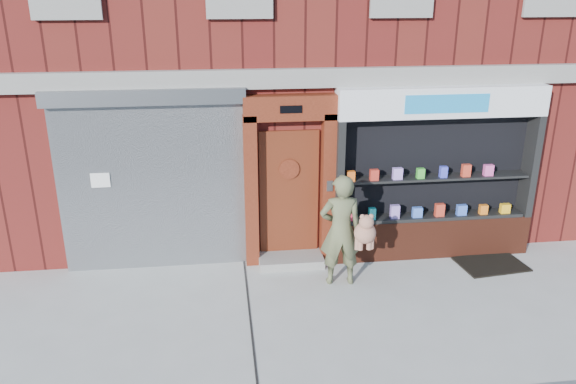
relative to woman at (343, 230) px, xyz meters
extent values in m
plane|color=#9E9E99|center=(0.02, -0.97, -0.92)|extent=(80.00, 80.00, 0.00)
cube|color=#561613|center=(0.02, 5.03, 3.08)|extent=(12.00, 8.00, 8.00)
cube|color=gray|center=(0.02, 0.95, 2.23)|extent=(12.00, 0.16, 0.30)
cube|color=gray|center=(-2.98, 0.97, 0.48)|extent=(3.00, 0.10, 2.80)
cube|color=slate|center=(-2.98, 0.91, 2.00)|extent=(3.10, 0.30, 0.24)
cube|color=white|center=(-3.78, 0.91, 0.68)|extent=(0.30, 0.01, 0.24)
cube|color=#49180C|center=(-1.38, 0.89, 0.38)|extent=(0.22, 0.28, 2.60)
cube|color=#49180C|center=(-0.08, 0.89, 0.38)|extent=(0.22, 0.28, 2.60)
cube|color=#49180C|center=(-0.73, 0.89, 1.78)|extent=(1.50, 0.28, 0.40)
cube|color=black|center=(-0.73, 0.74, 1.78)|extent=(0.35, 0.01, 0.12)
cube|color=#572010|center=(-0.73, 1.00, 0.28)|extent=(1.00, 0.06, 2.20)
cylinder|color=black|center=(-0.73, 0.96, 0.73)|extent=(0.28, 0.02, 0.28)
cylinder|color=#49180C|center=(-0.73, 0.95, 0.73)|extent=(0.34, 0.02, 0.34)
cube|color=gray|center=(-0.73, 0.73, -0.84)|extent=(1.10, 0.55, 0.15)
cube|color=slate|center=(-0.08, 0.74, 0.48)|extent=(0.10, 0.02, 0.18)
cube|color=#542114|center=(1.77, 0.83, -0.57)|extent=(3.50, 0.40, 0.70)
cube|color=black|center=(0.08, 0.83, 0.68)|extent=(0.12, 0.40, 1.80)
cube|color=black|center=(3.46, 0.83, 0.68)|extent=(0.12, 0.40, 1.80)
cube|color=black|center=(1.77, 1.02, 0.68)|extent=(3.30, 0.03, 1.80)
cube|color=black|center=(1.77, 0.83, -0.19)|extent=(3.20, 0.36, 0.06)
cube|color=black|center=(1.77, 0.83, 0.53)|extent=(3.20, 0.36, 0.04)
cube|color=white|center=(1.77, 0.83, 1.83)|extent=(3.50, 0.40, 0.50)
cube|color=#1982C2|center=(1.77, 0.63, 1.83)|extent=(1.40, 0.01, 0.30)
cube|color=#E02745|center=(0.27, 0.75, -0.07)|extent=(0.13, 0.09, 0.18)
cube|color=#24B4B7|center=(0.67, 0.75, -0.06)|extent=(0.11, 0.09, 0.20)
cube|color=#9A77D7|center=(1.07, 0.75, -0.04)|extent=(0.15, 0.09, 0.24)
cube|color=#426EE0|center=(1.47, 0.75, -0.07)|extent=(0.17, 0.09, 0.18)
cube|color=red|center=(1.87, 0.75, -0.05)|extent=(0.16, 0.09, 0.23)
cube|color=#3F67D9|center=(2.27, 0.75, -0.07)|extent=(0.17, 0.09, 0.19)
cube|color=orange|center=(2.67, 0.75, -0.08)|extent=(0.14, 0.09, 0.17)
cube|color=yellow|center=(3.07, 0.75, -0.08)|extent=(0.17, 0.09, 0.17)
cube|color=orange|center=(0.27, 0.75, 0.64)|extent=(0.14, 0.09, 0.17)
cube|color=red|center=(0.67, 0.75, 0.64)|extent=(0.14, 0.09, 0.18)
cube|color=#B68BFB|center=(1.07, 0.75, 0.65)|extent=(0.16, 0.09, 0.19)
cube|color=green|center=(1.47, 0.75, 0.64)|extent=(0.13, 0.09, 0.17)
cube|color=#4148DD|center=(1.87, 0.75, 0.65)|extent=(0.12, 0.09, 0.19)
cube|color=red|center=(2.27, 0.75, 0.66)|extent=(0.14, 0.09, 0.21)
cube|color=#F150A9|center=(2.67, 0.75, 0.65)|extent=(0.16, 0.09, 0.19)
imported|color=#565B3C|center=(-0.03, 0.02, -0.01)|extent=(0.69, 0.47, 1.83)
sphere|color=#9D634E|center=(0.31, -0.18, 0.02)|extent=(0.34, 0.34, 0.34)
sphere|color=#9D634E|center=(0.31, -0.23, 0.22)|extent=(0.23, 0.23, 0.23)
sphere|color=#9D634E|center=(0.24, -0.23, 0.31)|extent=(0.08, 0.08, 0.08)
sphere|color=#9D634E|center=(0.37, -0.23, 0.31)|extent=(0.08, 0.08, 0.08)
cylinder|color=#9D634E|center=(0.19, -0.18, -0.15)|extent=(0.08, 0.08, 0.20)
cylinder|color=#9D634E|center=(0.42, -0.18, -0.15)|extent=(0.08, 0.08, 0.20)
cylinder|color=#9D634E|center=(0.24, -0.20, -0.15)|extent=(0.08, 0.08, 0.20)
cylinder|color=#9D634E|center=(0.37, -0.20, -0.15)|extent=(0.08, 0.08, 0.20)
cube|color=black|center=(2.69, 0.28, -0.91)|extent=(1.18, 0.89, 0.03)
camera|label=1|loc=(-1.84, -7.87, 3.56)|focal=35.00mm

